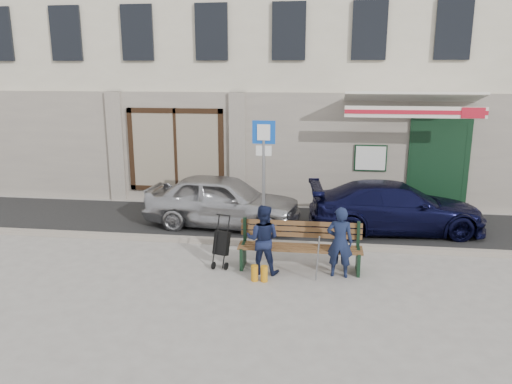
% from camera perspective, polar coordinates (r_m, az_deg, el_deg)
% --- Properties ---
extents(ground, '(80.00, 80.00, 0.00)m').
position_cam_1_polar(ground, '(9.76, 1.26, -9.19)').
color(ground, '#9E9991').
rests_on(ground, ground).
extents(asphalt_lane, '(60.00, 3.20, 0.01)m').
position_cam_1_polar(asphalt_lane, '(12.65, 2.85, -3.70)').
color(asphalt_lane, '#282828').
rests_on(asphalt_lane, ground).
extents(curb, '(60.00, 0.18, 0.12)m').
position_cam_1_polar(curb, '(11.13, 2.14, -5.90)').
color(curb, '#9E9384').
rests_on(curb, ground).
extents(building, '(20.00, 8.27, 10.00)m').
position_cam_1_polar(building, '(17.44, 4.66, 17.62)').
color(building, beige).
rests_on(building, ground).
extents(car_silver, '(3.99, 1.92, 1.31)m').
position_cam_1_polar(car_silver, '(12.37, -3.81, -0.99)').
color(car_silver, '#AEAEB3').
rests_on(car_silver, ground).
extents(car_navy, '(4.29, 2.08, 1.20)m').
position_cam_1_polar(car_navy, '(12.42, 15.71, -1.69)').
color(car_navy, black).
rests_on(car_navy, ground).
extents(parking_sign, '(0.51, 0.08, 2.74)m').
position_cam_1_polar(parking_sign, '(11.03, 0.88, 3.53)').
color(parking_sign, gray).
rests_on(parking_sign, ground).
extents(bench, '(2.40, 1.17, 0.98)m').
position_cam_1_polar(bench, '(9.79, 4.78, -6.28)').
color(bench, brown).
rests_on(bench, ground).
extents(man, '(0.52, 0.36, 1.36)m').
position_cam_1_polar(man, '(9.49, 9.55, -5.67)').
color(man, '#151D3A').
rests_on(man, ground).
extents(woman, '(0.70, 0.57, 1.35)m').
position_cam_1_polar(woman, '(9.53, 0.78, -5.42)').
color(woman, '#151C3A').
rests_on(woman, ground).
extents(stroller, '(0.36, 0.47, 1.02)m').
position_cam_1_polar(stroller, '(9.95, -3.96, -5.95)').
color(stroller, black).
rests_on(stroller, ground).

